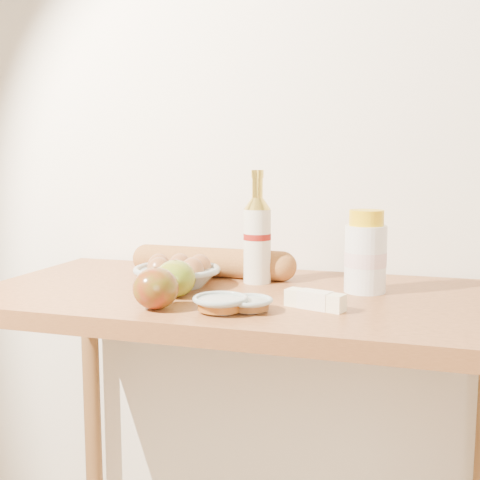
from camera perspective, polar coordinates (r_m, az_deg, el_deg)
name	(u,v)px	position (r m, az deg, el deg)	size (l,w,h in m)	color
back_wall	(279,120)	(1.65, 3.71, 11.31)	(3.50, 0.02, 2.60)	white
table	(244,344)	(1.39, 0.37, -9.85)	(1.20, 0.60, 0.90)	#A56535
bourbon_bottle	(257,237)	(1.43, 1.64, 0.25)	(0.07, 0.07, 0.27)	beige
cream_bottle	(366,254)	(1.36, 11.82, -1.33)	(0.10, 0.10, 0.18)	white
egg_bowl	(177,273)	(1.41, -5.95, -3.17)	(0.24, 0.24, 0.07)	#8F9C97
baguette	(212,262)	(1.52, -2.71, -2.10)	(0.44, 0.09, 0.07)	#A76C33
apple_yellowgreen	(175,278)	(1.30, -6.14, -3.65)	(0.09, 0.09, 0.08)	olive
apple_redgreen_front	(156,288)	(1.20, -8.00, -4.55)	(0.11, 0.11, 0.08)	maroon
sugar_bowl	(249,304)	(1.18, 0.90, -6.09)	(0.11, 0.11, 0.03)	#96A49E
syrup_bowl	(221,304)	(1.17, -1.85, -6.05)	(0.14, 0.14, 0.03)	gray
butter_stick	(315,300)	(1.21, 7.12, -5.67)	(0.13, 0.07, 0.04)	#FFF3C5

